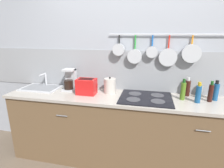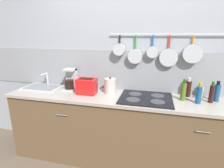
{
  "view_description": "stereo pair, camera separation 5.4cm",
  "coord_description": "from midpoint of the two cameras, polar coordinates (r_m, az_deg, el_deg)",
  "views": [
    {
      "loc": [
        0.22,
        -2.0,
        1.67
      ],
      "look_at": [
        -0.23,
        0.0,
        1.08
      ],
      "focal_mm": 28.0,
      "sensor_mm": 36.0,
      "label": 1
    },
    {
      "loc": [
        0.27,
        -1.99,
        1.67
      ],
      "look_at": [
        -0.23,
        0.0,
        1.08
      ],
      "focal_mm": 28.0,
      "sensor_mm": 36.0,
      "label": 2
    }
  ],
  "objects": [
    {
      "name": "bottle_dish_soap",
      "position": [
        2.34,
        24.21,
        -1.26
      ],
      "size": [
        0.07,
        0.07,
        0.24
      ],
      "color": "#33140F",
      "rests_on": "countertop"
    },
    {
      "name": "bottle_hot_sauce",
      "position": [
        2.25,
        30.37,
        -2.69
      ],
      "size": [
        0.05,
        0.05,
        0.24
      ],
      "color": "#33140F",
      "rests_on": "countertop"
    },
    {
      "name": "sink_basin",
      "position": [
        2.69,
        -21.15,
        -0.84
      ],
      "size": [
        0.52,
        0.36,
        0.2
      ],
      "color": "#B7BABF",
      "rests_on": "countertop"
    },
    {
      "name": "ground_plane",
      "position": [
        2.61,
        5.92,
        -23.86
      ],
      "size": [
        12.0,
        12.0,
        0.0
      ],
      "primitive_type": "plane",
      "color": "brown"
    },
    {
      "name": "toaster",
      "position": [
        2.25,
        -7.55,
        -0.74
      ],
      "size": [
        0.26,
        0.17,
        0.2
      ],
      "color": "red",
      "rests_on": "countertop"
    },
    {
      "name": "bottle_olive_oil",
      "position": [
        2.33,
        31.63,
        -2.35
      ],
      "size": [
        0.07,
        0.07,
        0.24
      ],
      "color": "navy",
      "rests_on": "countertop"
    },
    {
      "name": "bottle_cooking_wine",
      "position": [
        2.16,
        27.14,
        -3.04
      ],
      "size": [
        0.06,
        0.06,
        0.24
      ],
      "color": "navy",
      "rests_on": "countertop"
    },
    {
      "name": "cooktop",
      "position": [
        2.14,
        11.68,
        -4.52
      ],
      "size": [
        0.61,
        0.52,
        0.01
      ],
      "color": "black",
      "rests_on": "countertop"
    },
    {
      "name": "bottle_vinegar",
      "position": [
        2.41,
        27.56,
        -2.19
      ],
      "size": [
        0.06,
        0.06,
        0.15
      ],
      "color": "#BFB799",
      "rests_on": "countertop"
    },
    {
      "name": "countertop",
      "position": [
        2.15,
        6.61,
        -4.85
      ],
      "size": [
        3.16,
        0.57,
        0.03
      ],
      "color": "#A59E93",
      "rests_on": "cabinet_base"
    },
    {
      "name": "wall_back",
      "position": [
        2.37,
        8.0,
        6.37
      ],
      "size": [
        7.2,
        0.16,
        2.6
      ],
      "color": "#999EA8",
      "rests_on": "ground_plane"
    },
    {
      "name": "bottle_sesame_oil",
      "position": [
        2.18,
        22.97,
        -2.18
      ],
      "size": [
        0.06,
        0.06,
        0.25
      ],
      "color": "#4C721E",
      "rests_on": "countertop"
    },
    {
      "name": "coffee_maker",
      "position": [
        2.47,
        -12.71,
        1.02
      ],
      "size": [
        0.16,
        0.19,
        0.29
      ],
      "color": "#B7BABF",
      "rests_on": "countertop"
    },
    {
      "name": "cabinet_base",
      "position": [
        2.35,
        6.24,
        -15.47
      ],
      "size": [
        3.12,
        0.55,
        0.89
      ],
      "color": "brown",
      "rests_on": "ground_plane"
    },
    {
      "name": "kettle",
      "position": [
        2.27,
        0.08,
        -0.57
      ],
      "size": [
        0.15,
        0.15,
        0.22
      ],
      "color": "beige",
      "rests_on": "countertop"
    }
  ]
}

